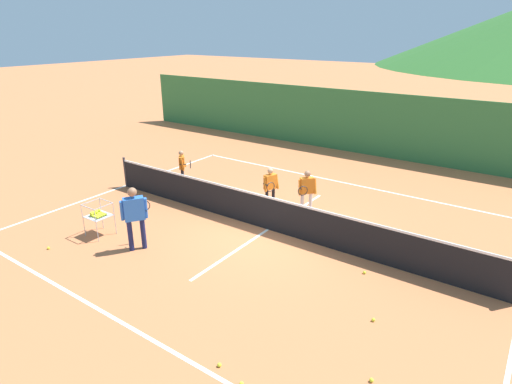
{
  "coord_description": "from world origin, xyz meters",
  "views": [
    {
      "loc": [
        5.7,
        -8.73,
        5.13
      ],
      "look_at": [
        -0.64,
        0.33,
        0.85
      ],
      "focal_mm": 29.66,
      "sensor_mm": 36.0,
      "label": 1
    }
  ],
  "objects_px": {
    "instructor": "(135,213)",
    "student_0": "(182,165)",
    "student_2": "(307,188)",
    "tennis_ball_4": "(48,248)",
    "tennis_net": "(268,213)",
    "student_1": "(270,185)",
    "ball_cart": "(98,214)",
    "tennis_ball_6": "(364,272)",
    "tennis_ball_0": "(219,365)",
    "tennis_ball_3": "(371,380)",
    "tennis_ball_2": "(373,320)",
    "tennis_ball_1": "(241,384)"
  },
  "relations": [
    {
      "from": "instructor",
      "to": "ball_cart",
      "type": "distance_m",
      "value": 1.49
    },
    {
      "from": "ball_cart",
      "to": "tennis_ball_6",
      "type": "bearing_deg",
      "value": 18.59
    },
    {
      "from": "student_0",
      "to": "tennis_ball_6",
      "type": "distance_m",
      "value": 7.67
    },
    {
      "from": "tennis_net",
      "to": "tennis_ball_3",
      "type": "distance_m",
      "value": 5.57
    },
    {
      "from": "student_1",
      "to": "tennis_ball_0",
      "type": "xyz_separation_m",
      "value": [
        2.87,
        -5.9,
        -0.74
      ]
    },
    {
      "from": "tennis_net",
      "to": "student_1",
      "type": "distance_m",
      "value": 1.47
    },
    {
      "from": "tennis_ball_2",
      "to": "student_2",
      "type": "bearing_deg",
      "value": 133.43
    },
    {
      "from": "ball_cart",
      "to": "tennis_ball_6",
      "type": "height_order",
      "value": "ball_cart"
    },
    {
      "from": "ball_cart",
      "to": "tennis_ball_4",
      "type": "height_order",
      "value": "ball_cart"
    },
    {
      "from": "tennis_ball_2",
      "to": "tennis_ball_4",
      "type": "bearing_deg",
      "value": -165.67
    },
    {
      "from": "tennis_ball_0",
      "to": "tennis_ball_2",
      "type": "distance_m",
      "value": 3.02
    },
    {
      "from": "ball_cart",
      "to": "tennis_net",
      "type": "bearing_deg",
      "value": 38.94
    },
    {
      "from": "tennis_ball_0",
      "to": "tennis_ball_2",
      "type": "xyz_separation_m",
      "value": [
        1.64,
        2.54,
        0.0
      ]
    },
    {
      "from": "student_1",
      "to": "tennis_ball_1",
      "type": "xyz_separation_m",
      "value": [
        3.4,
        -6.0,
        -0.74
      ]
    },
    {
      "from": "tennis_ball_2",
      "to": "tennis_ball_1",
      "type": "bearing_deg",
      "value": -112.78
    },
    {
      "from": "student_2",
      "to": "tennis_ball_4",
      "type": "relative_size",
      "value": 19.87
    },
    {
      "from": "instructor",
      "to": "student_0",
      "type": "distance_m",
      "value": 4.65
    },
    {
      "from": "tennis_ball_0",
      "to": "ball_cart",
      "type": "bearing_deg",
      "value": 161.9
    },
    {
      "from": "student_2",
      "to": "ball_cart",
      "type": "bearing_deg",
      "value": -131.66
    },
    {
      "from": "tennis_ball_0",
      "to": "tennis_ball_6",
      "type": "height_order",
      "value": "same"
    },
    {
      "from": "student_2",
      "to": "tennis_ball_3",
      "type": "distance_m",
      "value": 6.43
    },
    {
      "from": "student_0",
      "to": "tennis_ball_3",
      "type": "height_order",
      "value": "student_0"
    },
    {
      "from": "ball_cart",
      "to": "tennis_ball_1",
      "type": "bearing_deg",
      "value": -17.54
    },
    {
      "from": "tennis_net",
      "to": "student_1",
      "type": "relative_size",
      "value": 9.18
    },
    {
      "from": "student_0",
      "to": "tennis_ball_2",
      "type": "height_order",
      "value": "student_0"
    },
    {
      "from": "student_2",
      "to": "tennis_ball_4",
      "type": "height_order",
      "value": "student_2"
    },
    {
      "from": "tennis_ball_6",
      "to": "student_2",
      "type": "bearing_deg",
      "value": 141.32
    },
    {
      "from": "student_2",
      "to": "tennis_ball_3",
      "type": "xyz_separation_m",
      "value": [
        3.92,
        -5.04,
        -0.78
      ]
    },
    {
      "from": "tennis_ball_0",
      "to": "tennis_ball_3",
      "type": "relative_size",
      "value": 1.0
    },
    {
      "from": "student_1",
      "to": "tennis_ball_4",
      "type": "distance_m",
      "value": 6.2
    },
    {
      "from": "tennis_ball_4",
      "to": "student_1",
      "type": "bearing_deg",
      "value": 59.51
    },
    {
      "from": "student_0",
      "to": "tennis_ball_6",
      "type": "bearing_deg",
      "value": -14.31
    },
    {
      "from": "instructor",
      "to": "tennis_ball_1",
      "type": "relative_size",
      "value": 24.02
    },
    {
      "from": "tennis_net",
      "to": "ball_cart",
      "type": "xyz_separation_m",
      "value": [
        -3.49,
        -2.82,
        0.09
      ]
    },
    {
      "from": "tennis_ball_2",
      "to": "tennis_ball_4",
      "type": "distance_m",
      "value": 7.88
    },
    {
      "from": "tennis_ball_6",
      "to": "tennis_ball_1",
      "type": "bearing_deg",
      "value": -94.88
    },
    {
      "from": "student_1",
      "to": "student_2",
      "type": "xyz_separation_m",
      "value": [
        1.09,
        0.26,
        0.03
      ]
    },
    {
      "from": "tennis_net",
      "to": "tennis_ball_0",
      "type": "relative_size",
      "value": 174.69
    },
    {
      "from": "tennis_net",
      "to": "tennis_ball_6",
      "type": "distance_m",
      "value": 3.11
    },
    {
      "from": "tennis_ball_3",
      "to": "tennis_ball_1",
      "type": "bearing_deg",
      "value": -143.0
    },
    {
      "from": "tennis_ball_3",
      "to": "tennis_ball_6",
      "type": "relative_size",
      "value": 1.0
    },
    {
      "from": "student_2",
      "to": "tennis_ball_4",
      "type": "xyz_separation_m",
      "value": [
        -4.22,
        -5.56,
        -0.78
      ]
    },
    {
      "from": "tennis_ball_0",
      "to": "tennis_ball_3",
      "type": "bearing_deg",
      "value": 27.37
    },
    {
      "from": "student_1",
      "to": "tennis_ball_2",
      "type": "height_order",
      "value": "student_1"
    },
    {
      "from": "tennis_ball_3",
      "to": "tennis_ball_4",
      "type": "distance_m",
      "value": 8.16
    },
    {
      "from": "tennis_ball_2",
      "to": "tennis_ball_4",
      "type": "relative_size",
      "value": 1.0
    },
    {
      "from": "tennis_ball_6",
      "to": "tennis_net",
      "type": "bearing_deg",
      "value": 168.03
    },
    {
      "from": "instructor",
      "to": "student_0",
      "type": "bearing_deg",
      "value": 120.2
    },
    {
      "from": "student_0",
      "to": "tennis_ball_4",
      "type": "bearing_deg",
      "value": -84.43
    },
    {
      "from": "instructor",
      "to": "student_2",
      "type": "xyz_separation_m",
      "value": [
        2.4,
        4.26,
        -0.17
      ]
    }
  ]
}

